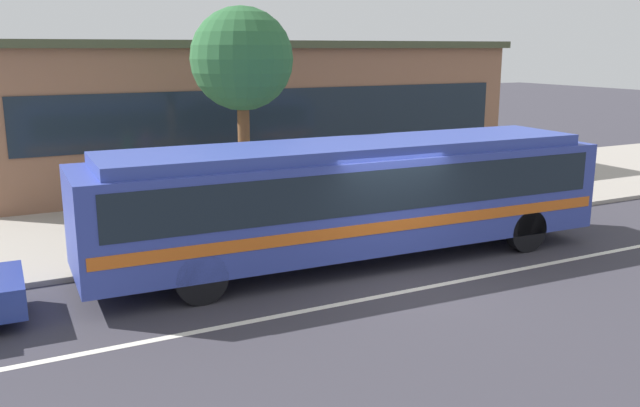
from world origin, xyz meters
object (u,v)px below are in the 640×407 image
object	(u,v)px
pedestrian_walking_along_curb	(231,196)
street_tree_near_stop	(242,61)
pedestrian_waiting_near_sign	(203,197)
transit_bus	(353,193)

from	to	relation	value
pedestrian_walking_along_curb	street_tree_near_stop	world-z (taller)	street_tree_near_stop
pedestrian_waiting_near_sign	pedestrian_walking_along_curb	world-z (taller)	pedestrian_waiting_near_sign
pedestrian_waiting_near_sign	street_tree_near_stop	size ratio (longest dim) A/B	0.30
pedestrian_walking_along_curb	pedestrian_waiting_near_sign	bearing A→B (deg)	174.91
pedestrian_waiting_near_sign	street_tree_near_stop	xyz separation A→B (m)	(1.40, 0.85, 3.23)
transit_bus	pedestrian_waiting_near_sign	xyz separation A→B (m)	(-2.47, 3.01, -0.45)
pedestrian_waiting_near_sign	pedestrian_walking_along_curb	bearing A→B (deg)	-5.09
transit_bus	pedestrian_waiting_near_sign	world-z (taller)	transit_bus
transit_bus	pedestrian_waiting_near_sign	size ratio (longest dim) A/B	7.00
pedestrian_waiting_near_sign	street_tree_near_stop	bearing A→B (deg)	31.05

